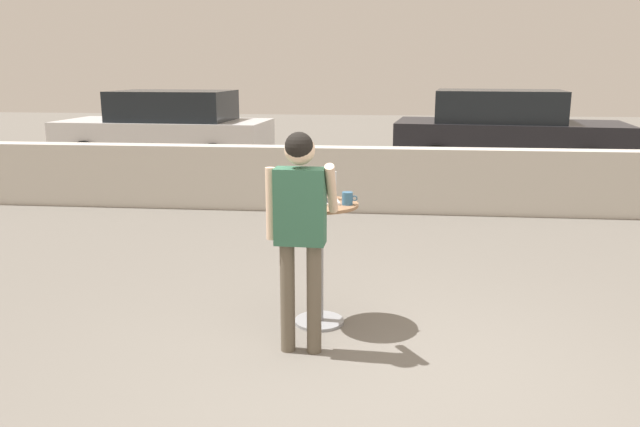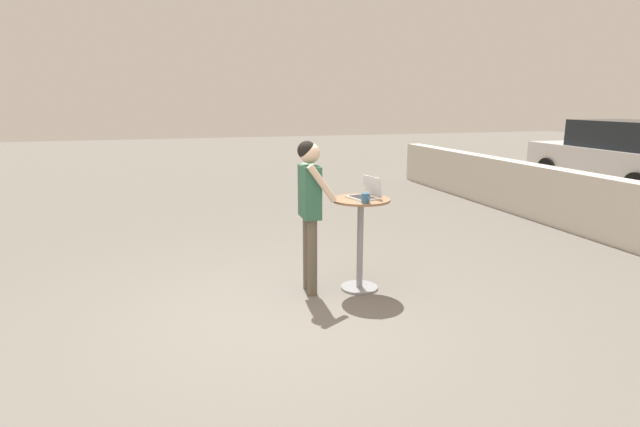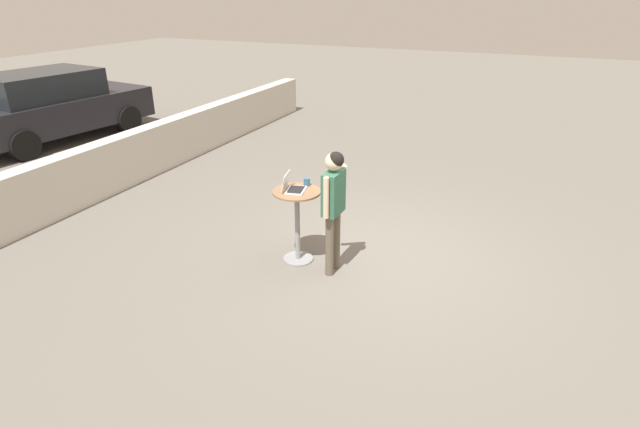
{
  "view_description": "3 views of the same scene",
  "coord_description": "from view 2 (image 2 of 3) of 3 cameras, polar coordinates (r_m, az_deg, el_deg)",
  "views": [
    {
      "loc": [
        0.01,
        -3.87,
        2.09
      ],
      "look_at": [
        -0.47,
        0.65,
        1.03
      ],
      "focal_mm": 35.0,
      "sensor_mm": 36.0,
      "label": 1
    },
    {
      "loc": [
        4.43,
        -0.93,
        2.06
      ],
      "look_at": [
        -0.35,
        0.5,
        0.93
      ],
      "focal_mm": 28.0,
      "sensor_mm": 36.0,
      "label": 2
    },
    {
      "loc": [
        -5.92,
        -1.74,
        3.47
      ],
      "look_at": [
        -0.69,
        0.6,
        0.85
      ],
      "focal_mm": 28.0,
      "sensor_mm": 36.0,
      "label": 3
    }
  ],
  "objects": [
    {
      "name": "standing_person",
      "position": [
        5.31,
        -1.19,
        1.71
      ],
      "size": [
        0.51,
        0.36,
        1.66
      ],
      "color": "brown",
      "rests_on": "ground_plane"
    },
    {
      "name": "coffee_mug",
      "position": [
        5.18,
        5.24,
        1.76
      ],
      "size": [
        0.12,
        0.09,
        0.1
      ],
      "color": "#336084",
      "rests_on": "cafe_table"
    },
    {
      "name": "parked_car_near_street",
      "position": [
        13.68,
        31.42,
        5.67
      ],
      "size": [
        4.52,
        2.13,
        1.63
      ],
      "color": "silver",
      "rests_on": "ground_plane"
    },
    {
      "name": "laptop",
      "position": [
        5.43,
        5.23,
        2.28
      ],
      "size": [
        0.36,
        0.34,
        0.23
      ],
      "color": "silver",
      "rests_on": "cafe_table"
    },
    {
      "name": "cafe_table",
      "position": [
        5.49,
        4.63,
        -2.03
      ],
      "size": [
        0.64,
        0.64,
        1.03
      ],
      "color": "gray",
      "rests_on": "ground_plane"
    },
    {
      "name": "ground_plane",
      "position": [
        4.98,
        -4.43,
        -11.8
      ],
      "size": [
        50.0,
        50.0,
        0.0
      ],
      "primitive_type": "plane",
      "color": "slate"
    }
  ]
}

